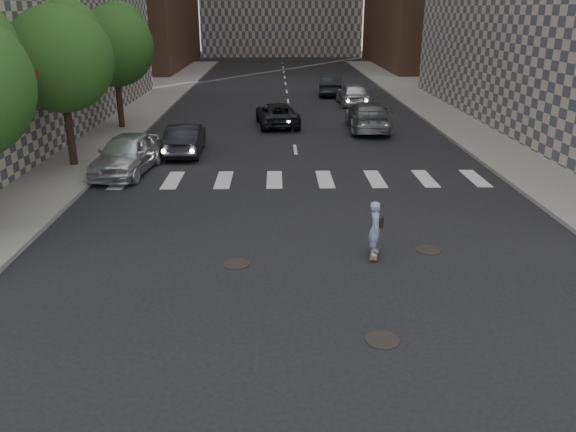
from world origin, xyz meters
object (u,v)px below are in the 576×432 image
traffic_car_c (277,114)px  skateboarder (376,228)px  traffic_car_b (368,116)px  traffic_car_d (353,94)px  traffic_car_a (185,139)px  traffic_car_e (331,85)px  silver_sedan (127,154)px  tree_b (62,54)px  tree_c (115,42)px

traffic_car_c → skateboarder: bearing=91.5°
traffic_car_b → traffic_car_d: (0.27, 8.46, 0.01)m
skateboarder → traffic_car_c: bearing=111.3°
traffic_car_a → traffic_car_e: traffic_car_e is taller
silver_sedan → traffic_car_c: size_ratio=1.00×
traffic_car_c → traffic_car_d: traffic_car_d is taller
skateboarder → traffic_car_a: (-6.82, 11.73, -0.13)m
skateboarder → silver_sedan: size_ratio=0.34×
traffic_car_a → traffic_car_c: size_ratio=0.91×
silver_sedan → traffic_car_b: (11.17, 8.36, -0.01)m
tree_b → skateboarder: size_ratio=4.17×
silver_sedan → traffic_car_d: size_ratio=1.01×
tree_c → traffic_car_c: tree_c is taller
tree_c → traffic_car_d: (13.89, 7.80, -3.85)m
tree_c → traffic_car_c: size_ratio=1.40×
traffic_car_c → traffic_car_e: (4.25, 12.14, 0.14)m
skateboarder → traffic_car_c: (-2.56, 18.27, -0.18)m
tree_c → traffic_car_e: 18.60m
traffic_car_a → traffic_car_b: bearing=-152.4°
tree_b → traffic_car_e: bearing=58.3°
silver_sedan → traffic_car_c: bearing=64.1°
tree_b → traffic_car_e: tree_b is taller
traffic_car_e → skateboarder: bearing=93.3°
tree_c → tree_b: bearing=-90.0°
traffic_car_c → silver_sedan: bearing=51.2°
tree_b → traffic_car_d: bearing=48.7°
skateboarder → traffic_car_e: (1.70, 30.40, -0.04)m
tree_b → tree_c: same height
silver_sedan → traffic_car_d: 20.34m
traffic_car_c → traffic_car_e: bearing=-115.8°
traffic_car_a → traffic_car_e: (8.52, 18.68, 0.09)m
skateboarder → traffic_car_d: (2.73, 25.34, -0.03)m
tree_b → traffic_car_d: tree_b is taller
tree_b → traffic_car_c: 12.89m
traffic_car_c → traffic_car_d: 8.83m
tree_c → traffic_car_d: bearing=29.3°
traffic_car_b → traffic_car_d: traffic_car_d is taller
traffic_car_e → traffic_car_c: bearing=77.2°
silver_sedan → traffic_car_c: silver_sedan is taller
traffic_car_a → traffic_car_d: traffic_car_d is taller
traffic_car_a → traffic_car_b: (9.28, 5.15, 0.09)m
skateboarder → traffic_car_b: bearing=95.0°
traffic_car_e → tree_b: bearing=64.8°
tree_c → traffic_car_a: tree_c is taller
traffic_car_b → traffic_car_d: size_ratio=1.16×
tree_b → skateboarder: (11.17, -9.54, -3.82)m
traffic_car_b → traffic_car_c: bearing=-12.7°
tree_c → silver_sedan: 10.11m
silver_sedan → traffic_car_b: silver_sedan is taller
traffic_car_a → traffic_car_e: size_ratio=0.89×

